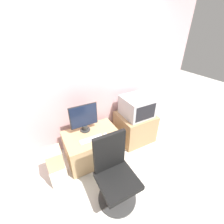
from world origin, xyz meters
The scene contains 11 objects.
ground_plane centered at (0.00, 0.00, 0.00)m, with size 12.00×12.00×0.00m, color beige.
wall_back centered at (0.00, 1.32, 1.30)m, with size 4.40×0.05×2.60m.
desk centered at (-0.22, 0.87, 0.25)m, with size 0.91×0.65×0.50m.
side_stand centered at (0.72, 0.93, 0.29)m, with size 0.67×0.63×0.58m.
main_monitor centered at (-0.28, 1.02, 0.75)m, with size 0.47×0.17×0.49m.
keyboard centered at (-0.27, 0.75, 0.51)m, with size 0.37×0.10×0.01m.
mouse centered at (-0.03, 0.75, 0.52)m, with size 0.06×0.03×0.03m.
crt_tv centered at (0.72, 0.92, 0.76)m, with size 0.52×0.53×0.37m.
office_chair centered at (-0.23, 0.06, 0.40)m, with size 0.52×0.52×0.98m.
cardboard_box_lower centered at (-0.87, 0.67, 0.16)m, with size 0.23×0.28×0.32m.
cardboard_box_upper centered at (-0.87, 0.67, 0.47)m, with size 0.22×0.24×0.29m.
Camera 1 is at (-0.85, -1.02, 2.10)m, focal length 24.00 mm.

